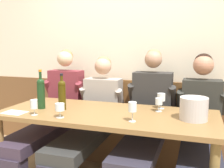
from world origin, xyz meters
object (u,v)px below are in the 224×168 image
object	(u,v)px
person_center_right_seat	(201,123)
ice_bucket	(194,109)
person_left_seat	(92,116)
wine_bottle_amber_mid	(41,92)
wine_glass_near_bucket	(60,107)
wine_glass_by_bottle	(159,102)
wine_bottle_green_tall	(62,94)
wall_bench	(126,136)
dining_table	(107,121)
wine_glass_left_end	(34,105)
wine_glass_center_front	(161,98)
person_right_seat	(51,111)
person_center_left_seat	(147,118)
wine_glass_right_end	(132,108)

from	to	relation	value
person_center_right_seat	ice_bucket	world-z (taller)	person_center_right_seat
person_left_seat	wine_bottle_amber_mid	size ratio (longest dim) A/B	3.38
wine_glass_near_bucket	wine_glass_by_bottle	world-z (taller)	wine_glass_by_bottle
person_left_seat	wine_bottle_green_tall	xyz separation A→B (m)	(-0.15, -0.38, 0.31)
wine_bottle_amber_mid	wine_glass_by_bottle	xyz separation A→B (m)	(1.11, 0.25, -0.07)
person_center_right_seat	wine_bottle_green_tall	distance (m)	1.37
ice_bucket	wine_bottle_amber_mid	size ratio (longest dim) A/B	0.60
wall_bench	dining_table	size ratio (longest dim) A/B	1.15
wine_bottle_green_tall	wine_glass_left_end	bearing A→B (deg)	-118.50
person_center_right_seat	wine_glass_center_front	size ratio (longest dim) A/B	8.54
person_center_right_seat	wine_bottle_green_tall	xyz separation A→B (m)	(-1.28, -0.40, 0.28)
person_right_seat	wine_glass_by_bottle	world-z (taller)	person_right_seat
wine_bottle_green_tall	wine_glass_near_bucket	size ratio (longest dim) A/B	2.81
wall_bench	wine_bottle_green_tall	size ratio (longest dim) A/B	6.55
wine_glass_center_front	wine_glass_by_bottle	xyz separation A→B (m)	(-0.00, -0.12, -0.02)
person_right_seat	wine_glass_center_front	xyz separation A→B (m)	(1.25, -0.03, 0.24)
person_center_left_seat	wine_bottle_amber_mid	bearing A→B (deg)	-156.60
person_left_seat	wine_glass_left_end	xyz separation A→B (m)	(-0.29, -0.63, 0.24)
dining_table	wine_bottle_green_tall	world-z (taller)	wine_bottle_green_tall
wine_bottle_green_tall	wine_bottle_amber_mid	distance (m)	0.22
wine_glass_right_end	wine_glass_by_bottle	size ratio (longest dim) A/B	1.27
person_center_left_seat	ice_bucket	world-z (taller)	person_center_left_seat
person_left_seat	person_center_right_seat	world-z (taller)	person_center_right_seat
dining_table	wine_bottle_green_tall	size ratio (longest dim) A/B	5.70
wine_glass_center_front	wine_glass_left_end	xyz separation A→B (m)	(-1.04, -0.60, -0.02)
person_right_seat	wine_glass_right_end	distance (m)	1.24
dining_table	wine_glass_by_bottle	world-z (taller)	wine_glass_by_bottle
ice_bucket	dining_table	bearing A→B (deg)	179.94
person_right_seat	wine_glass_by_bottle	bearing A→B (deg)	-6.62
person_right_seat	wine_glass_near_bucket	xyz separation A→B (m)	(0.47, -0.62, 0.22)
wall_bench	person_right_seat	world-z (taller)	person_right_seat
person_right_seat	wine_glass_right_end	size ratio (longest dim) A/B	8.11
wall_bench	wine_glass_by_bottle	distance (m)	0.90
person_right_seat	wine_glass_near_bucket	world-z (taller)	person_right_seat
wine_bottle_green_tall	wine_glass_by_bottle	distance (m)	0.92
dining_table	wine_bottle_green_tall	xyz separation A→B (m)	(-0.44, -0.04, 0.24)
wine_bottle_green_tall	person_center_left_seat	bearing A→B (deg)	27.82
wall_bench	wine_glass_center_front	bearing A→B (deg)	-41.80
ice_bucket	wine_glass_by_bottle	world-z (taller)	ice_bucket
dining_table	wine_glass_left_end	bearing A→B (deg)	-152.86
dining_table	person_left_seat	distance (m)	0.45
person_right_seat	wine_glass_left_end	bearing A→B (deg)	-71.01
dining_table	ice_bucket	xyz separation A→B (m)	(0.77, -0.00, 0.18)
wine_glass_center_front	wine_glass_near_bucket	distance (m)	0.98
ice_bucket	wine_bottle_green_tall	world-z (taller)	wine_bottle_green_tall
person_right_seat	person_center_right_seat	distance (m)	1.63
wine_glass_center_front	wine_glass_by_bottle	bearing A→B (deg)	-92.34
person_center_right_seat	wine_glass_right_end	bearing A→B (deg)	-133.71
person_center_right_seat	wine_glass_right_end	distance (m)	0.82
wine_glass_left_end	wall_bench	bearing A→B (deg)	60.16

